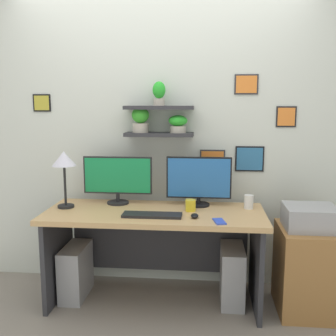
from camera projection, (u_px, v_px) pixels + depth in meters
ground_plane at (155, 301)px, 3.20m from camera, size 8.00×8.00×0.00m
back_wall_assembly at (161, 130)px, 3.41m from camera, size 4.40×0.24×2.70m
desk at (156, 235)px, 3.17m from camera, size 1.70×0.68×0.75m
monitor_left at (118, 178)px, 3.29m from camera, size 0.57×0.18×0.39m
monitor_right at (199, 180)px, 3.22m from camera, size 0.53×0.18×0.40m
keyboard at (152, 215)px, 2.94m from camera, size 0.44×0.14×0.02m
computer_mouse at (195, 216)px, 2.90m from camera, size 0.06×0.09×0.03m
desk_lamp at (64, 163)px, 3.13m from camera, size 0.19×0.19×0.45m
cell_phone at (219, 221)px, 2.80m from camera, size 0.10×0.15×0.01m
coffee_mug at (191, 205)px, 3.08m from camera, size 0.08×0.08×0.09m
water_cup at (249, 202)px, 3.15m from camera, size 0.07×0.07×0.11m
drawer_cabinet at (307, 270)px, 3.02m from camera, size 0.44×0.50×0.65m
printer at (310, 217)px, 2.95m from camera, size 0.38×0.34×0.17m
computer_tower_left at (76, 271)px, 3.26m from camera, size 0.18×0.40×0.43m
computer_tower_right at (232, 275)px, 3.16m from camera, size 0.18×0.40×0.45m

